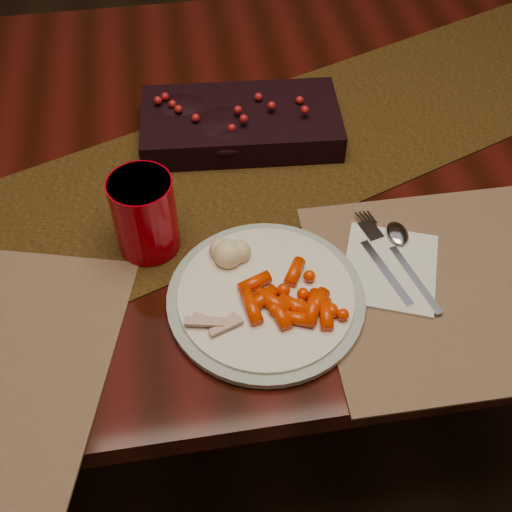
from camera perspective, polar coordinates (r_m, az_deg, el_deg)
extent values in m
plane|color=black|center=(1.69, -0.46, -10.18)|extent=(5.00, 5.00, 0.00)
cube|color=black|center=(1.37, -0.55, -2.42)|extent=(1.80, 1.00, 0.75)
cube|color=#381F08|center=(1.09, 2.07, 9.29)|extent=(1.62, 0.87, 0.00)
cube|color=brown|center=(0.96, 19.90, -2.14)|extent=(0.48, 0.36, 0.00)
cylinder|color=#EEE0C6|center=(0.87, 0.89, -3.70)|extent=(0.28, 0.28, 0.01)
cube|color=silver|center=(0.93, 11.84, -1.06)|extent=(0.17, 0.18, 0.01)
cylinder|color=#94000B|center=(0.91, -9.86, 3.64)|extent=(0.11, 0.11, 0.12)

